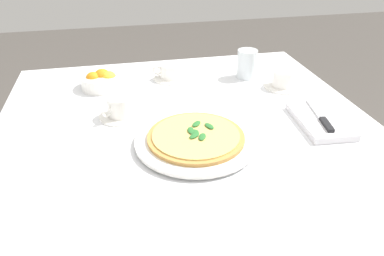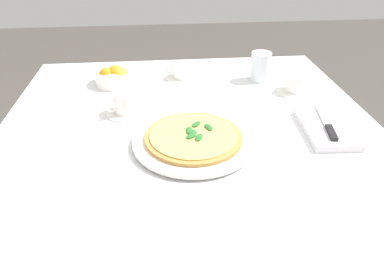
{
  "view_description": "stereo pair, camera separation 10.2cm",
  "coord_description": "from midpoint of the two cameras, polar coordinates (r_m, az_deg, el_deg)",
  "views": [
    {
      "loc": [
        -0.91,
        0.18,
        1.28
      ],
      "look_at": [
        -0.05,
        -0.0,
        0.76
      ],
      "focal_mm": 34.14,
      "sensor_mm": 36.0,
      "label": 1
    },
    {
      "loc": [
        -0.93,
        0.08,
        1.28
      ],
      "look_at": [
        -0.05,
        -0.0,
        0.76
      ],
      "focal_mm": 34.14,
      "sensor_mm": 36.0,
      "label": 2
    }
  ],
  "objects": [
    {
      "name": "coffee_cup_near_right",
      "position": [
        1.14,
        -13.77,
        2.97
      ],
      "size": [
        0.13,
        0.13,
        0.07
      ],
      "color": "white",
      "rests_on": "dining_table"
    },
    {
      "name": "coffee_cup_far_left",
      "position": [
        1.33,
        11.89,
        7.32
      ],
      "size": [
        0.13,
        0.13,
        0.06
      ],
      "color": "white",
      "rests_on": "dining_table"
    },
    {
      "name": "dining_table",
      "position": [
        1.15,
        -3.16,
        -5.29
      ],
      "size": [
        1.12,
        1.12,
        0.74
      ],
      "color": "white",
      "rests_on": "ground_plane"
    },
    {
      "name": "pizza",
      "position": [
        0.97,
        -2.28,
        -1.37
      ],
      "size": [
        0.26,
        0.26,
        0.02
      ],
      "color": "#C68E47",
      "rests_on": "pizza_plate"
    },
    {
      "name": "coffee_cup_far_right",
      "position": [
        1.38,
        -5.53,
        8.59
      ],
      "size": [
        0.13,
        0.13,
        0.06
      ],
      "color": "white",
      "rests_on": "dining_table"
    },
    {
      "name": "citrus_bowl",
      "position": [
        1.36,
        -15.96,
        7.13
      ],
      "size": [
        0.15,
        0.15,
        0.07
      ],
      "color": "white",
      "rests_on": "dining_table"
    },
    {
      "name": "water_glass_right_edge",
      "position": [
        1.39,
        6.46,
        9.64
      ],
      "size": [
        0.07,
        0.07,
        0.11
      ],
      "color": "white",
      "rests_on": "dining_table"
    },
    {
      "name": "pizza_plate",
      "position": [
        0.98,
        -2.27,
        -2.07
      ],
      "size": [
        0.33,
        0.33,
        0.02
      ],
      "color": "white",
      "rests_on": "dining_table"
    },
    {
      "name": "dinner_knife",
      "position": [
        1.12,
        17.04,
        1.7
      ],
      "size": [
        0.2,
        0.05,
        0.01
      ],
      "rotation": [
        0.0,
        0.0,
        -0.18
      ],
      "color": "silver",
      "rests_on": "napkin_folded"
    },
    {
      "name": "napkin_folded",
      "position": [
        1.12,
        16.97,
        1.01
      ],
      "size": [
        0.23,
        0.14,
        0.02
      ],
      "rotation": [
        0.0,
        0.0,
        -0.07
      ],
      "color": "white",
      "rests_on": "dining_table"
    }
  ]
}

